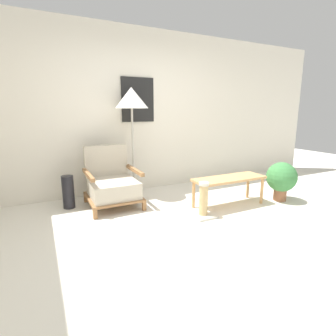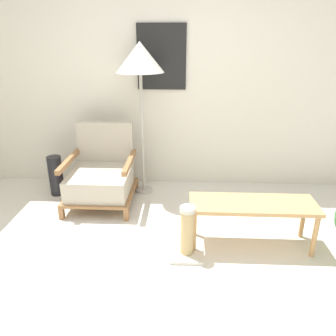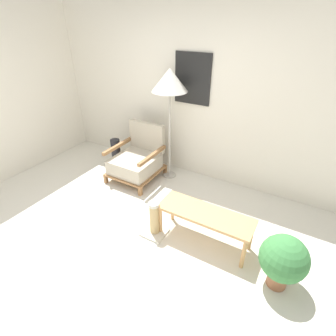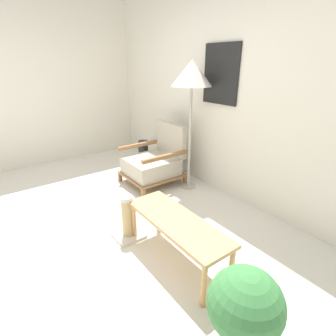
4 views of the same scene
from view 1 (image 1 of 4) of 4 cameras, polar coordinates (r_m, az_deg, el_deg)
ground_plane at (r=3.05m, az=7.29°, el=-14.42°), size 14.00×14.00×0.00m
wall_back at (r=4.57m, az=-6.83°, el=12.02°), size 8.00×0.09×2.70m
armchair at (r=3.92m, az=-12.09°, el=-3.47°), size 0.73×0.78×0.86m
floor_lamp at (r=4.19m, az=-7.94°, el=14.42°), size 0.52×0.52×1.72m
coffee_table at (r=3.91m, az=13.16°, el=-2.79°), size 1.10×0.38×0.43m
vase at (r=4.01m, az=-20.89°, el=-4.90°), size 0.16×0.16×0.47m
potted_plant at (r=4.40m, az=23.46°, el=-2.03°), size 0.46×0.46×0.60m
scratching_post at (r=3.49m, az=7.71°, el=-7.64°), size 0.28×0.28×0.47m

